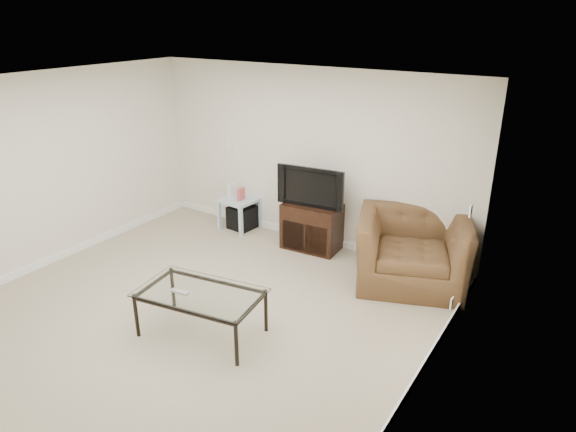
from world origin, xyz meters
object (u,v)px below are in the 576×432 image
Objects in this scene: television at (313,185)px; recliner at (413,239)px; side_table at (240,213)px; subwoofer at (242,218)px; tv_stand at (313,226)px; coffee_table at (202,313)px.

television reaches higher than recliner.
television is 1.79× the size of side_table.
television is 1.50m from subwoofer.
television is 1.49m from side_table.
side_table is 1.39× the size of subwoofer.
tv_stand reaches higher than subwoofer.
tv_stand is 0.61m from television.
tv_stand is at bearing 91.90° from coffee_table.
tv_stand is 0.63× the size of coffee_table.
coffee_table is (1.40, -2.48, 0.01)m from side_table.
television is at bearing -1.44° from side_table.
recliner is at bearing -12.20° from tv_stand.
side_table is 0.40× the size of coffee_table.
recliner is at bearing -5.02° from subwoofer.
coffee_table reaches higher than side_table.
recliner is 2.70m from coffee_table.
side_table is at bearing 155.31° from recliner.
television is at bearing -2.25° from subwoofer.
subwoofer is at bearing 28.70° from side_table.
subwoofer is at bearing 171.80° from television.
recliner reaches higher than tv_stand.
recliner is at bearing -13.26° from television.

